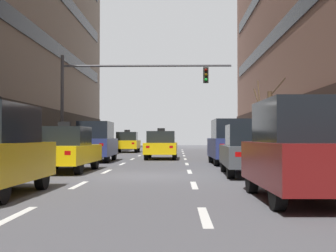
# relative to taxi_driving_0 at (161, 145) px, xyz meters

# --- Properties ---
(ground_plane) EXTENTS (120.00, 120.00, 0.00)m
(ground_plane) POSITION_rel_taxi_driving_0_xyz_m (-0.15, -12.10, -0.82)
(ground_plane) COLOR #515156
(lane_stripe_l1_s2) EXTENTS (0.16, 2.00, 0.01)m
(lane_stripe_l1_s2) POSITION_rel_taxi_driving_0_xyz_m (-1.72, -20.10, -0.82)
(lane_stripe_l1_s2) COLOR silver
(lane_stripe_l1_s2) RESTS_ON ground
(lane_stripe_l1_s3) EXTENTS (0.16, 2.00, 0.01)m
(lane_stripe_l1_s3) POSITION_rel_taxi_driving_0_xyz_m (-1.72, -15.10, -0.82)
(lane_stripe_l1_s3) COLOR silver
(lane_stripe_l1_s3) RESTS_ON ground
(lane_stripe_l1_s4) EXTENTS (0.16, 2.00, 0.01)m
(lane_stripe_l1_s4) POSITION_rel_taxi_driving_0_xyz_m (-1.72, -10.10, -0.82)
(lane_stripe_l1_s4) COLOR silver
(lane_stripe_l1_s4) RESTS_ON ground
(lane_stripe_l1_s5) EXTENTS (0.16, 2.00, 0.01)m
(lane_stripe_l1_s5) POSITION_rel_taxi_driving_0_xyz_m (-1.72, -5.10, -0.82)
(lane_stripe_l1_s5) COLOR silver
(lane_stripe_l1_s5) RESTS_ON ground
(lane_stripe_l1_s6) EXTENTS (0.16, 2.00, 0.01)m
(lane_stripe_l1_s6) POSITION_rel_taxi_driving_0_xyz_m (-1.72, -0.10, -0.82)
(lane_stripe_l1_s6) COLOR silver
(lane_stripe_l1_s6) RESTS_ON ground
(lane_stripe_l1_s7) EXTENTS (0.16, 2.00, 0.01)m
(lane_stripe_l1_s7) POSITION_rel_taxi_driving_0_xyz_m (-1.72, 4.90, -0.82)
(lane_stripe_l1_s7) COLOR silver
(lane_stripe_l1_s7) RESTS_ON ground
(lane_stripe_l1_s8) EXTENTS (0.16, 2.00, 0.01)m
(lane_stripe_l1_s8) POSITION_rel_taxi_driving_0_xyz_m (-1.72, 9.90, -0.82)
(lane_stripe_l1_s8) COLOR silver
(lane_stripe_l1_s8) RESTS_ON ground
(lane_stripe_l1_s9) EXTENTS (0.16, 2.00, 0.01)m
(lane_stripe_l1_s9) POSITION_rel_taxi_driving_0_xyz_m (-1.72, 14.90, -0.82)
(lane_stripe_l1_s9) COLOR silver
(lane_stripe_l1_s9) RESTS_ON ground
(lane_stripe_l1_s10) EXTENTS (0.16, 2.00, 0.01)m
(lane_stripe_l1_s10) POSITION_rel_taxi_driving_0_xyz_m (-1.72, 19.90, -0.82)
(lane_stripe_l1_s10) COLOR silver
(lane_stripe_l1_s10) RESTS_ON ground
(lane_stripe_l2_s2) EXTENTS (0.16, 2.00, 0.01)m
(lane_stripe_l2_s2) POSITION_rel_taxi_driving_0_xyz_m (1.43, -20.10, -0.82)
(lane_stripe_l2_s2) COLOR silver
(lane_stripe_l2_s2) RESTS_ON ground
(lane_stripe_l2_s3) EXTENTS (0.16, 2.00, 0.01)m
(lane_stripe_l2_s3) POSITION_rel_taxi_driving_0_xyz_m (1.43, -15.10, -0.82)
(lane_stripe_l2_s3) COLOR silver
(lane_stripe_l2_s3) RESTS_ON ground
(lane_stripe_l2_s4) EXTENTS (0.16, 2.00, 0.01)m
(lane_stripe_l2_s4) POSITION_rel_taxi_driving_0_xyz_m (1.43, -10.10, -0.82)
(lane_stripe_l2_s4) COLOR silver
(lane_stripe_l2_s4) RESTS_ON ground
(lane_stripe_l2_s5) EXTENTS (0.16, 2.00, 0.01)m
(lane_stripe_l2_s5) POSITION_rel_taxi_driving_0_xyz_m (1.43, -5.10, -0.82)
(lane_stripe_l2_s5) COLOR silver
(lane_stripe_l2_s5) RESTS_ON ground
(lane_stripe_l2_s6) EXTENTS (0.16, 2.00, 0.01)m
(lane_stripe_l2_s6) POSITION_rel_taxi_driving_0_xyz_m (1.43, -0.10, -0.82)
(lane_stripe_l2_s6) COLOR silver
(lane_stripe_l2_s6) RESTS_ON ground
(lane_stripe_l2_s7) EXTENTS (0.16, 2.00, 0.01)m
(lane_stripe_l2_s7) POSITION_rel_taxi_driving_0_xyz_m (1.43, 4.90, -0.82)
(lane_stripe_l2_s7) COLOR silver
(lane_stripe_l2_s7) RESTS_ON ground
(lane_stripe_l2_s8) EXTENTS (0.16, 2.00, 0.01)m
(lane_stripe_l2_s8) POSITION_rel_taxi_driving_0_xyz_m (1.43, 9.90, -0.82)
(lane_stripe_l2_s8) COLOR silver
(lane_stripe_l2_s8) RESTS_ON ground
(lane_stripe_l2_s9) EXTENTS (0.16, 2.00, 0.01)m
(lane_stripe_l2_s9) POSITION_rel_taxi_driving_0_xyz_m (1.43, 14.90, -0.82)
(lane_stripe_l2_s9) COLOR silver
(lane_stripe_l2_s9) RESTS_ON ground
(lane_stripe_l2_s10) EXTENTS (0.16, 2.00, 0.01)m
(lane_stripe_l2_s10) POSITION_rel_taxi_driving_0_xyz_m (1.43, 19.90, -0.82)
(lane_stripe_l2_s10) COLOR silver
(lane_stripe_l2_s10) RESTS_ON ground
(taxi_driving_0) EXTENTS (1.91, 4.46, 1.85)m
(taxi_driving_0) POSITION_rel_taxi_driving_0_xyz_m (0.00, 0.00, 0.00)
(taxi_driving_0) COLOR black
(taxi_driving_0) RESTS_ON ground
(taxi_driving_1) EXTENTS (2.00, 4.68, 1.94)m
(taxi_driving_1) POSITION_rel_taxi_driving_0_xyz_m (-3.37, 12.13, 0.04)
(taxi_driving_1) COLOR black
(taxi_driving_1) RESTS_ON ground
(taxi_driving_2) EXTENTS (2.02, 4.61, 1.90)m
(taxi_driving_2) POSITION_rel_taxi_driving_0_xyz_m (-3.28, -10.26, 0.02)
(taxi_driving_2) COLOR black
(taxi_driving_2) RESTS_ON ground
(car_driving_3) EXTENTS (1.88, 4.44, 2.14)m
(car_driving_3) POSITION_rel_taxi_driving_0_xyz_m (-3.42, -2.95, 0.24)
(car_driving_3) COLOR black
(car_driving_3) RESTS_ON ground
(car_parked_0) EXTENTS (1.87, 4.35, 2.09)m
(car_parked_0) POSITION_rel_taxi_driving_0_xyz_m (3.54, -18.13, 0.22)
(car_parked_0) COLOR black
(car_parked_0) RESTS_ON ground
(car_parked_1) EXTENTS (2.06, 4.69, 1.74)m
(car_parked_1) POSITION_rel_taxi_driving_0_xyz_m (3.54, -11.73, 0.03)
(car_parked_1) COLOR black
(car_parked_1) RESTS_ON ground
(car_parked_2) EXTENTS (1.96, 4.52, 2.17)m
(car_parked_2) POSITION_rel_taxi_driving_0_xyz_m (3.54, -5.25, 0.26)
(car_parked_2) COLOR black
(car_parked_2) RESTS_ON ground
(traffic_signal_0) EXTENTS (9.25, 0.35, 5.63)m
(traffic_signal_0) POSITION_rel_taxi_driving_0_xyz_m (-2.28, -2.84, 3.21)
(traffic_signal_0) COLOR #4C4C51
(traffic_signal_0) RESTS_ON sidewalk_left
(street_tree_0) EXTENTS (1.74, 1.73, 4.47)m
(street_tree_0) POSITION_rel_taxi_driving_0_xyz_m (5.99, -2.38, 1.34)
(street_tree_0) COLOR #4C3823
(street_tree_0) RESTS_ON sidewalk_right
(pedestrian_0) EXTENTS (0.41, 0.40, 1.49)m
(pedestrian_0) POSITION_rel_taxi_driving_0_xyz_m (6.35, 0.99, 0.17)
(pedestrian_0) COLOR #383D59
(pedestrian_0) RESTS_ON sidewalk_right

